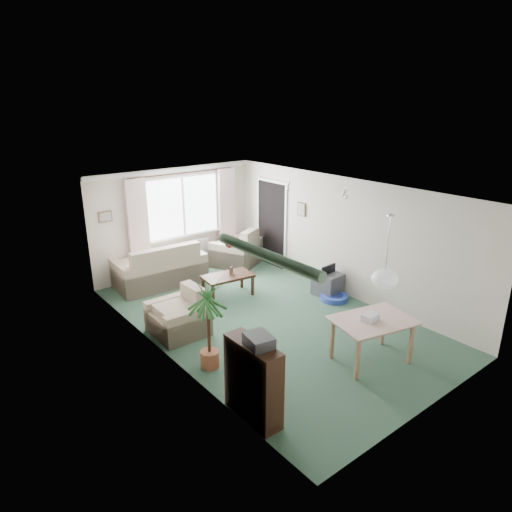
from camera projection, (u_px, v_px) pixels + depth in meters
ground at (266, 319)px, 8.34m from camera, size 6.50×6.50×0.00m
window at (183, 207)px, 10.36m from camera, size 1.80×0.03×1.30m
curtain_rod at (183, 173)px, 10.05m from camera, size 2.60×0.03×0.03m
curtain_left at (138, 226)px, 9.68m from camera, size 0.45×0.08×2.00m
curtain_right at (227, 210)px, 11.04m from camera, size 0.45×0.08×2.00m
radiator at (186, 253)px, 10.69m from camera, size 1.20×0.10×0.55m
doorway at (272, 224)px, 10.81m from camera, size 0.03×0.95×2.00m
pendant_lamp at (385, 279)px, 6.28m from camera, size 0.36×0.36×0.36m
tinsel_garland at (267, 255)px, 4.77m from camera, size 1.60×1.60×0.12m
bauble_cluster_a at (288, 184)px, 9.04m from camera, size 0.20×0.20×0.20m
bauble_cluster_b at (345, 191)px, 8.33m from camera, size 0.20×0.20×0.20m
wall_picture_back at (105, 217)px, 9.28m from camera, size 0.28×0.03×0.22m
wall_picture_right at (302, 209)px, 9.89m from camera, size 0.03×0.24×0.30m
sofa at (159, 263)px, 9.80m from camera, size 1.92×1.09×0.93m
armchair_corner at (236, 246)px, 10.98m from camera, size 1.32×1.30×0.90m
armchair_left at (178, 312)px, 7.75m from camera, size 0.85×0.90×0.80m
coffee_table at (228, 285)px, 9.28m from camera, size 1.06×0.68×0.45m
photo_frame at (231, 271)px, 9.23m from camera, size 0.12×0.07×0.16m
bookshelf at (253, 381)px, 5.64m from camera, size 0.29×0.86×1.05m
hifi_box at (259, 341)px, 5.40m from camera, size 0.34×0.39×0.14m
houseplant at (208, 325)px, 6.66m from camera, size 0.76×0.76×1.41m
dining_table at (371, 341)px, 6.94m from camera, size 1.23×0.96×0.68m
gift_box at (370, 318)px, 6.78m from camera, size 0.27×0.21×0.12m
tv_cube at (328, 284)px, 9.32m from camera, size 0.50×0.55×0.47m
pet_bed at (334, 297)px, 9.13m from camera, size 0.66×0.66×0.11m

